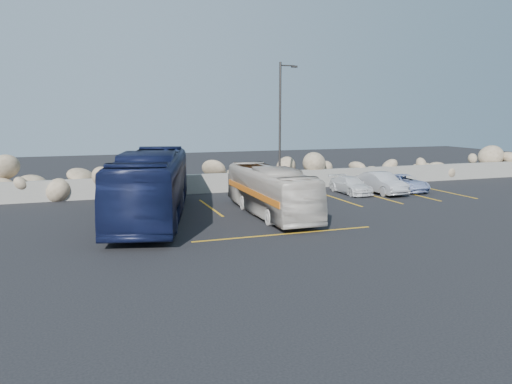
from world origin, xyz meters
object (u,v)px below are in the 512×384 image
object	(u,v)px
car_a	(293,185)
tour_coach	(152,185)
vintage_bus	(270,191)
car_c	(351,185)
lamppost	(281,125)
car_d	(404,183)
car_b	(382,183)

from	to	relation	value
car_a	tour_coach	bearing A→B (deg)	-161.36
vintage_bus	car_c	size ratio (longest dim) A/B	2.36
lamppost	vintage_bus	world-z (taller)	lamppost
lamppost	car_c	world-z (taller)	lamppost
vintage_bus	car_d	size ratio (longest dim) A/B	2.24
vintage_bus	car_a	distance (m)	5.38
car_b	car_c	xyz separation A→B (m)	(-1.84, 0.62, -0.13)
tour_coach	car_d	xyz separation A→B (m)	(16.65, 3.42, -1.09)
car_a	car_d	world-z (taller)	car_a
lamppost	car_b	world-z (taller)	lamppost
lamppost	car_d	size ratio (longest dim) A/B	2.09
lamppost	tour_coach	bearing A→B (deg)	-152.33
lamppost	car_a	xyz separation A→B (m)	(0.43, -0.96, -3.55)
tour_coach	car_a	world-z (taller)	tour_coach
tour_coach	car_a	bearing A→B (deg)	35.40
car_b	car_d	world-z (taller)	car_b
car_b	car_c	distance (m)	1.95
lamppost	car_c	size ratio (longest dim) A/B	2.20
tour_coach	car_c	distance (m)	13.38
lamppost	tour_coach	xyz separation A→B (m)	(-8.37, -4.39, -2.67)
tour_coach	car_b	xyz separation A→B (m)	(14.67, 3.00, -0.96)
car_b	car_d	xyz separation A→B (m)	(1.98, 0.42, -0.13)
vintage_bus	car_a	bearing A→B (deg)	55.09
car_c	car_d	xyz separation A→B (m)	(3.82, -0.20, 0.00)
tour_coach	vintage_bus	bearing A→B (deg)	4.89
car_a	car_b	bearing A→B (deg)	-6.77
car_a	car_d	size ratio (longest dim) A/B	1.14
lamppost	vintage_bus	size ratio (longest dim) A/B	0.93
car_d	lamppost	bearing A→B (deg)	171.53
car_d	car_b	bearing A→B (deg)	-169.91
car_a	car_c	xyz separation A→B (m)	(4.03, 0.20, -0.22)
car_b	car_d	distance (m)	2.03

